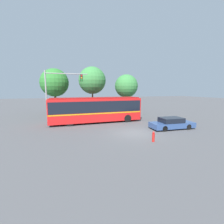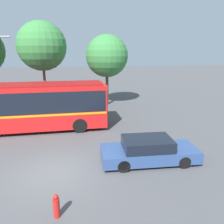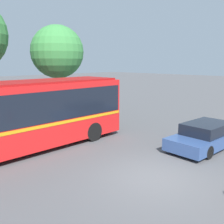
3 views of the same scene
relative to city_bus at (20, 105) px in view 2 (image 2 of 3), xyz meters
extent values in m
plane|color=#4C4C4F|center=(2.51, -6.10, -1.85)|extent=(140.00, 140.00, 0.00)
cube|color=red|center=(-0.01, 0.00, -0.15)|extent=(11.71, 2.58, 2.91)
cube|color=black|center=(-0.01, 0.00, 0.32)|extent=(11.48, 2.62, 1.40)
cube|color=#C68C14|center=(-0.01, 0.00, -0.50)|extent=(11.60, 2.61, 0.14)
cube|color=black|center=(5.86, -0.01, 0.20)|extent=(0.06, 2.18, 1.63)
cube|color=maroon|center=(-0.01, 0.00, 1.35)|extent=(11.24, 2.37, 0.10)
cylinder|color=black|center=(3.97, 1.13, -1.35)|extent=(1.00, 0.30, 1.00)
cylinder|color=black|center=(3.97, -1.14, -1.35)|extent=(1.00, 0.30, 1.00)
cube|color=navy|center=(7.18, -5.93, -1.41)|extent=(4.88, 2.13, 0.56)
cube|color=black|center=(7.06, -5.92, -0.86)|extent=(2.48, 1.77, 0.53)
cylinder|color=black|center=(8.71, -5.20, -1.55)|extent=(0.61, 0.26, 0.60)
cylinder|color=black|center=(8.61, -6.83, -1.55)|extent=(0.61, 0.26, 0.60)
cylinder|color=black|center=(5.80, -5.03, -1.55)|extent=(0.61, 0.26, 0.60)
cylinder|color=black|center=(5.70, -6.65, -1.55)|extent=(0.61, 0.26, 0.60)
cube|color=#286028|center=(1.14, 5.38, -1.31)|extent=(10.13, 1.31, 1.08)
cube|color=#CC3351|center=(1.14, 5.38, -0.54)|extent=(9.92, 1.24, 0.47)
cylinder|color=brown|center=(0.96, 7.08, 0.23)|extent=(0.25, 0.25, 4.16)
sphere|color=#387F3D|center=(0.96, 7.08, 3.97)|extent=(4.62, 4.62, 4.62)
cylinder|color=brown|center=(7.13, 6.63, -0.15)|extent=(0.30, 0.30, 3.41)
sphere|color=#387F3D|center=(7.13, 6.63, 3.05)|extent=(4.16, 4.16, 4.16)
cylinder|color=red|center=(2.83, -9.01, -1.50)|extent=(0.22, 0.22, 0.70)
sphere|color=red|center=(2.83, -9.01, -1.08)|extent=(0.18, 0.18, 0.18)
camera|label=1|loc=(-4.33, -19.74, 2.45)|focal=24.94mm
camera|label=2|loc=(3.52, -15.41, 3.54)|focal=35.15mm
camera|label=3|loc=(-4.77, -11.13, 2.29)|focal=41.46mm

